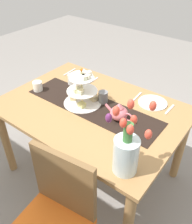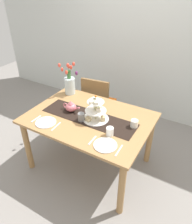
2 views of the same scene
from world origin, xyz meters
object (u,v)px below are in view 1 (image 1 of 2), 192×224
tiered_cake_stand (82,92)px  knife_left (137,97)px  tulip_vase (126,151)px  fork_right (93,81)px  chair_left (55,216)px  fork_left (170,109)px  cream_jug (38,86)px  dinner_plate_right (81,76)px  mug_white_text (72,79)px  dinner_plate_left (153,103)px  dining_table (91,118)px  knife_right (70,72)px  teapot (119,113)px  mug_grey (103,97)px

tiered_cake_stand → knife_left: size_ratio=1.79×
tulip_vase → fork_right: tulip_vase is taller
chair_left → fork_left: bearing=-100.7°
cream_jug → fork_left: 1.11m
cream_jug → dinner_plate_right: 0.44m
tiered_cake_stand → dinner_plate_right: 0.47m
cream_jug → mug_white_text: bearing=-121.3°
fork_right → fork_left: bearing=180.0°
tulip_vase → knife_left: tulip_vase is taller
tiered_cake_stand → dinner_plate_right: bearing=-47.9°
dinner_plate_left → mug_white_text: mug_white_text is taller
dining_table → fork_left: 0.62m
dinner_plate_left → fork_left: (-0.15, 0.00, -0.00)m
chair_left → tiered_cake_stand: (0.39, -0.73, 0.35)m
chair_left → tulip_vase: tulip_vase is taller
fork_left → tulip_vase: bearing=92.9°
chair_left → cream_jug: chair_left is taller
tulip_vase → dinner_plate_right: tulip_vase is taller
dining_table → tulip_vase: 0.70m
fork_left → dinner_plate_right: bearing=0.0°
tiered_cake_stand → fork_right: size_ratio=2.03×
dinner_plate_right → tiered_cake_stand: bearing=132.1°
knife_left → tulip_vase: bearing=114.6°
fork_right → mug_white_text: mug_white_text is taller
knife_right → tiered_cake_stand: bearing=143.1°
tulip_vase → cream_jug: (1.06, -0.29, -0.11)m
dinner_plate_left → knife_right: dinner_plate_left is taller
chair_left → dinner_plate_right: bearing=-57.2°
dining_table → knife_left: bearing=-121.8°
tulip_vase → dinner_plate_left: 0.75m
knife_left → knife_right: (0.75, 0.00, 0.00)m
fork_left → dinner_plate_right: 0.89m
fork_right → dining_table: bearing=126.2°
knife_right → knife_left: bearing=180.0°
cream_jug → dinner_plate_left: size_ratio=0.37×
chair_left → teapot: chair_left is taller
tulip_vase → dining_table: bearing=-34.7°
mug_grey → tulip_vase: bearing=136.3°
tulip_vase → cream_jug: tulip_vase is taller
chair_left → mug_white_text: size_ratio=9.58×
dining_table → teapot: bearing=180.0°
dinner_plate_left → mug_grey: (0.32, 0.23, 0.05)m
dinner_plate_left → knife_left: dinner_plate_left is taller
dinner_plate_left → fork_right: dinner_plate_left is taller
chair_left → cream_jug: bearing=-38.5°
teapot → cream_jug: teapot is taller
tulip_vase → mug_white_text: (0.90, -0.55, -0.10)m
teapot → cream_jug: bearing=6.1°
dining_table → knife_right: (0.54, -0.34, 0.11)m
teapot → fork_left: bearing=-125.9°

